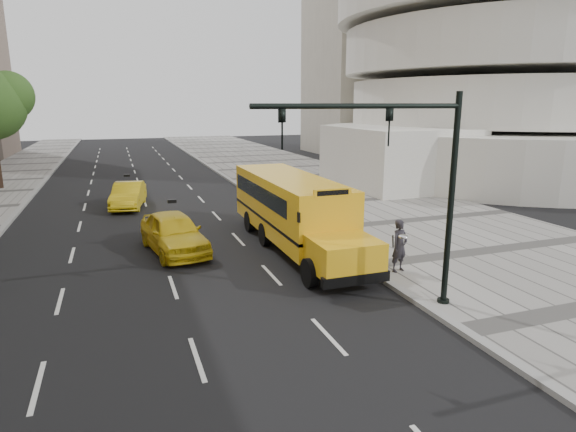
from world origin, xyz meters
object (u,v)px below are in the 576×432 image
object	(u,v)px
taxi_far	(128,195)
taxi_near	(174,233)
pedestrian	(400,246)
traffic_signal	(411,176)
school_bus	(291,206)

from	to	relation	value
taxi_far	taxi_near	bearing A→B (deg)	-71.30
pedestrian	taxi_far	bearing A→B (deg)	103.48
taxi_near	taxi_far	xyz separation A→B (m)	(-1.51, 9.92, -0.09)
traffic_signal	school_bus	bearing A→B (deg)	95.07
pedestrian	traffic_signal	distance (m)	4.47
traffic_signal	pedestrian	bearing A→B (deg)	60.31
school_bus	pedestrian	distance (m)	5.48
taxi_near	traffic_signal	size ratio (longest dim) A/B	0.77
taxi_near	pedestrian	xyz separation A→B (m)	(7.31, -5.57, 0.26)
school_bus	traffic_signal	distance (m)	8.16
traffic_signal	taxi_near	bearing A→B (deg)	123.82
school_bus	taxi_near	xyz separation A→B (m)	(-4.97, 0.66, -0.93)
taxi_near	taxi_far	bearing A→B (deg)	89.36
taxi_far	traffic_signal	bearing A→B (deg)	-58.63
school_bus	pedestrian	bearing A→B (deg)	-64.56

